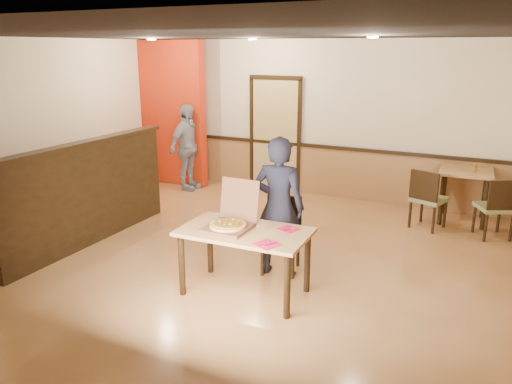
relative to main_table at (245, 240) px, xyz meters
The scene contains 24 objects.
floor 1.08m from the main_table, 136.62° to the left, with size 7.00×7.00×0.00m, color tan.
ceiling 2.33m from the main_table, 136.62° to the left, with size 7.00×7.00×0.00m, color black.
wall_back 4.22m from the main_table, 98.81° to the left, with size 7.00×7.00×0.00m, color beige.
wall_left 4.25m from the main_table, behind, with size 7.00×7.00×0.00m, color beige.
wainscot_back 4.12m from the main_table, 98.87° to the left, with size 7.00×0.04×0.90m, color olive.
chair_rail_back 4.11m from the main_table, 98.92° to the left, with size 7.00×0.06×0.06m, color black.
back_door 4.33m from the main_table, 109.47° to the left, with size 0.90×0.06×2.10m, color tan.
booth_partition 2.67m from the main_table, behind, with size 0.20×3.10×1.44m.
red_accent_panel 5.10m from the main_table, 134.48° to the left, with size 1.60×0.20×2.78m, color #B1260C.
spot_a 4.35m from the main_table, 140.72° to the left, with size 0.14×0.14×0.02m, color #FFDEB2.
spot_b 4.03m from the main_table, 114.84° to the left, with size 0.14×0.14×0.02m, color #FFDEB2.
spot_c 3.09m from the main_table, 70.00° to the left, with size 0.14×0.14×0.02m, color #FFDEB2.
main_table is the anchor object (origin of this frame).
diner_chair 0.79m from the main_table, 81.69° to the left, with size 0.53×0.53×0.91m.
side_chair_left 3.39m from the main_table, 63.55° to the left, with size 0.58×0.58×0.92m.
side_chair_right 3.92m from the main_table, 50.99° to the left, with size 0.60×0.60×0.91m.
side_table 4.15m from the main_table, 61.50° to the left, with size 0.81×0.81×0.83m.
diner 0.67m from the main_table, 78.35° to the left, with size 0.62×0.41×1.69m, color black.
passerby 4.44m from the main_table, 131.52° to the left, with size 0.96×0.40×1.64m, color gray.
pizza_box 0.25m from the main_table, behind, with size 0.47×0.56×0.50m.
pizza 0.24m from the main_table, 162.57° to the right, with size 0.40×0.40×0.03m, color #F1AA57.
napkin_near 0.48m from the main_table, 34.50° to the right, with size 0.29×0.29×0.01m.
napkin_far 0.49m from the main_table, 29.56° to the left, with size 0.25×0.25×0.01m.
condiment 4.14m from the main_table, 59.44° to the left, with size 0.05×0.05×0.14m, color brown.
Camera 1 is at (2.97, -5.11, 2.66)m, focal length 35.00 mm.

